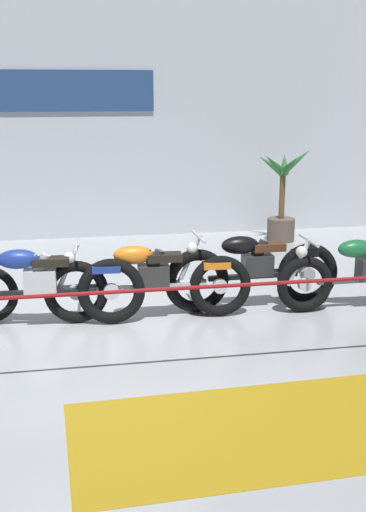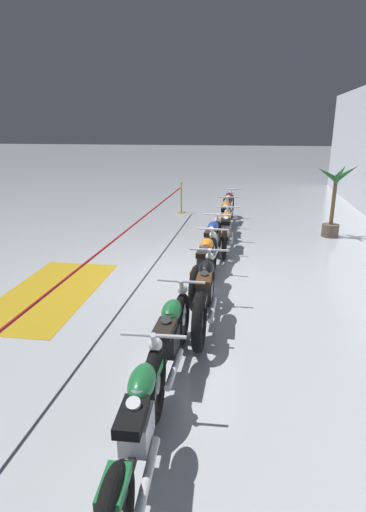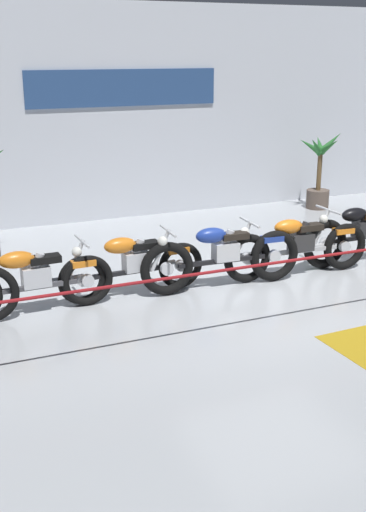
{
  "view_description": "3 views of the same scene",
  "coord_description": "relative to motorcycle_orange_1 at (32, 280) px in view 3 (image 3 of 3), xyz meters",
  "views": [
    {
      "loc": [
        -0.28,
        -6.57,
        2.65
      ],
      "look_at": [
        1.14,
        1.16,
        0.59
      ],
      "focal_mm": 45.0,
      "sensor_mm": 36.0,
      "label": 1
    },
    {
      "loc": [
        7.23,
        1.3,
        2.79
      ],
      "look_at": [
        0.42,
        0.11,
        0.55
      ],
      "focal_mm": 28.0,
      "sensor_mm": 36.0,
      "label": 2
    },
    {
      "loc": [
        -4.63,
        -7.31,
        3.31
      ],
      "look_at": [
        -1.33,
        0.4,
        0.6
      ],
      "focal_mm": 45.0,
      "sensor_mm": 36.0,
      "label": 3
    }
  ],
  "objects": [
    {
      "name": "motorcycle_orange_1",
      "position": [
        0.0,
        0.0,
        0.0
      ],
      "size": [
        2.18,
        0.62,
        0.93
      ],
      "color": "black",
      "rests_on": "ground"
    },
    {
      "name": "motorcycle_orange_2",
      "position": [
        1.41,
        0.12,
        -0.01
      ],
      "size": [
        2.15,
        0.62,
        0.92
      ],
      "color": "black",
      "rests_on": "ground"
    },
    {
      "name": "back_wall",
      "position": [
        3.37,
        4.52,
        1.63
      ],
      "size": [
        28.0,
        0.29,
        4.2
      ],
      "color": "silver",
      "rests_on": "ground"
    },
    {
      "name": "stanchion_far_left",
      "position": [
        1.99,
        -1.68,
        0.28
      ],
      "size": [
        12.12,
        0.28,
        1.05
      ],
      "color": "gold",
      "rests_on": "ground"
    },
    {
      "name": "ground_plane",
      "position": [
        3.37,
        -0.61,
        -0.47
      ],
      "size": [
        120.0,
        120.0,
        0.0
      ],
      "primitive_type": "plane",
      "color": "#B2B7BC"
    },
    {
      "name": "potted_palm_right_of_row",
      "position": [
        6.83,
        3.51,
        0.24
      ],
      "size": [
        1.0,
        0.91,
        1.67
      ],
      "color": "brown",
      "rests_on": "ground"
    },
    {
      "name": "motorcycle_orange_4",
      "position": [
        3.99,
        -0.07,
        -0.0
      ],
      "size": [
        2.44,
        0.62,
        0.95
      ],
      "color": "black",
      "rests_on": "ground"
    },
    {
      "name": "motorcycle_black_5",
      "position": [
        5.29,
        0.09,
        0.01
      ],
      "size": [
        2.22,
        0.62,
        0.97
      ],
      "color": "black",
      "rests_on": "ground"
    },
    {
      "name": "motorcycle_blue_3",
      "position": [
        2.7,
        -0.09,
        0.01
      ],
      "size": [
        2.47,
        0.62,
        0.97
      ],
      "color": "black",
      "rests_on": "ground"
    }
  ]
}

